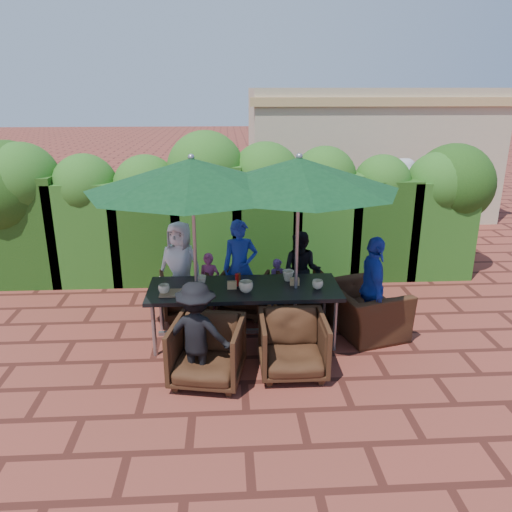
{
  "coord_description": "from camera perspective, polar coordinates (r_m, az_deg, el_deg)",
  "views": [
    {
      "loc": [
        -0.16,
        -6.04,
        3.18
      ],
      "look_at": [
        0.22,
        0.4,
        1.01
      ],
      "focal_mm": 35.0,
      "sensor_mm": 36.0,
      "label": 1
    }
  ],
  "objects": [
    {
      "name": "ground",
      "position": [
        6.82,
        -1.7,
        -9.19
      ],
      "size": [
        80.0,
        80.0,
        0.0
      ],
      "primitive_type": "plane",
      "color": "maroon",
      "rests_on": "ground"
    },
    {
      "name": "dining_table",
      "position": [
        6.46,
        -1.36,
        -4.2
      ],
      "size": [
        2.46,
        0.9,
        0.75
      ],
      "color": "black",
      "rests_on": "ground"
    },
    {
      "name": "umbrella_left",
      "position": [
        6.01,
        -7.35,
        9.18
      ],
      "size": [
        2.57,
        2.57,
        2.46
      ],
      "color": "gray",
      "rests_on": "ground"
    },
    {
      "name": "umbrella_right",
      "position": [
        6.04,
        4.92,
        9.32
      ],
      "size": [
        2.46,
        2.46,
        2.46
      ],
      "color": "gray",
      "rests_on": "ground"
    },
    {
      "name": "chair_far_left",
      "position": [
        7.38,
        -8.03,
        -4.1
      ],
      "size": [
        0.8,
        0.77,
        0.71
      ],
      "primitive_type": "imported",
      "rotation": [
        0.0,
        0.0,
        3.33
      ],
      "color": "black",
      "rests_on": "ground"
    },
    {
      "name": "chair_far_mid",
      "position": [
        7.36,
        -1.49,
        -4.07
      ],
      "size": [
        0.82,
        0.79,
        0.69
      ],
      "primitive_type": "imported",
      "rotation": [
        0.0,
        0.0,
        2.85
      ],
      "color": "black",
      "rests_on": "ground"
    },
    {
      "name": "chair_far_right",
      "position": [
        7.45,
        5.14,
        -3.84
      ],
      "size": [
        0.76,
        0.73,
        0.69
      ],
      "primitive_type": "imported",
      "rotation": [
        0.0,
        0.0,
        3.3
      ],
      "color": "black",
      "rests_on": "ground"
    },
    {
      "name": "chair_near_left",
      "position": [
        5.73,
        -5.62,
        -10.51
      ],
      "size": [
        0.9,
        0.86,
        0.8
      ],
      "primitive_type": "imported",
      "rotation": [
        0.0,
        0.0,
        -0.19
      ],
      "color": "black",
      "rests_on": "ground"
    },
    {
      "name": "chair_near_right",
      "position": [
        5.87,
        4.25,
        -9.81
      ],
      "size": [
        0.76,
        0.72,
        0.78
      ],
      "primitive_type": "imported",
      "rotation": [
        0.0,
        0.0,
        -0.0
      ],
      "color": "black",
      "rests_on": "ground"
    },
    {
      "name": "chair_end_right",
      "position": [
        6.9,
        12.39,
        -5.2
      ],
      "size": [
        0.91,
        1.16,
        0.89
      ],
      "primitive_type": "imported",
      "rotation": [
        0.0,
        0.0,
        1.84
      ],
      "color": "black",
      "rests_on": "ground"
    },
    {
      "name": "adult_far_left",
      "position": [
        7.43,
        -8.63,
        -1.25
      ],
      "size": [
        0.77,
        0.61,
        1.37
      ],
      "primitive_type": "imported",
      "rotation": [
        0.0,
        0.0,
        -0.34
      ],
      "color": "white",
      "rests_on": "ground"
    },
    {
      "name": "adult_far_mid",
      "position": [
        7.27,
        -1.82,
        -1.33
      ],
      "size": [
        0.54,
        0.45,
        1.41
      ],
      "primitive_type": "imported",
      "rotation": [
        0.0,
        0.0,
        0.08
      ],
      "color": "#203AB1",
      "rests_on": "ground"
    },
    {
      "name": "adult_far_right",
      "position": [
        7.41,
        5.23,
        -1.81
      ],
      "size": [
        0.67,
        0.53,
        1.22
      ],
      "primitive_type": "imported",
      "rotation": [
        0.0,
        0.0,
        -0.34
      ],
      "color": "black",
      "rests_on": "ground"
    },
    {
      "name": "adult_near_left",
      "position": [
        5.61,
        -6.78,
        -8.84
      ],
      "size": [
        0.84,
        0.51,
        1.22
      ],
      "primitive_type": "imported",
      "rotation": [
        0.0,
        0.0,
        2.93
      ],
      "color": "black",
      "rests_on": "ground"
    },
    {
      "name": "adult_end_right",
      "position": [
        6.73,
        13.2,
        -3.58
      ],
      "size": [
        0.46,
        0.84,
        1.39
      ],
      "primitive_type": "imported",
      "rotation": [
        0.0,
        0.0,
        1.51
      ],
      "color": "#203AB1",
      "rests_on": "ground"
    },
    {
      "name": "child_left",
      "position": [
        7.44,
        -5.37,
        -3.04
      ],
      "size": [
        0.37,
        0.33,
        0.89
      ],
      "primitive_type": "imported",
      "rotation": [
        0.0,
        0.0,
        -0.24
      ],
      "color": "#C14481",
      "rests_on": "ground"
    },
    {
      "name": "child_right",
      "position": [
        7.55,
        2.5,
        -3.16
      ],
      "size": [
        0.3,
        0.26,
        0.77
      ],
      "primitive_type": "imported",
      "rotation": [
        0.0,
        0.0,
        0.14
      ],
      "color": "#79489D",
      "rests_on": "ground"
    },
    {
      "name": "pedestrian_a",
      "position": [
        10.7,
        6.67,
        6.46
      ],
      "size": [
        1.89,
        1.18,
        1.91
      ],
      "primitive_type": "imported",
      "rotation": [
        0.0,
        0.0,
        2.81
      ],
      "color": "green",
      "rests_on": "ground"
    },
    {
      "name": "pedestrian_b",
      "position": [
        11.03,
        9.21,
        6.22
      ],
      "size": [
        0.87,
        0.58,
        1.73
      ],
      "primitive_type": "imported",
      "rotation": [
        0.0,
        0.0,
        3.23
      ],
      "color": "#C14481",
      "rests_on": "ground"
    },
    {
      "name": "pedestrian_c",
      "position": [
        11.26,
        16.26,
        6.13
      ],
      "size": [
        1.23,
        0.74,
        1.79
      ],
      "primitive_type": "imported",
      "rotation": [
        0.0,
        0.0,
        2.94
      ],
      "color": "#999BA1",
      "rests_on": "ground"
    },
    {
      "name": "cup_a",
      "position": [
        6.33,
        -10.47,
        -3.73
      ],
      "size": [
        0.14,
        0.14,
        0.11
      ],
      "primitive_type": "imported",
      "color": "beige",
      "rests_on": "dining_table"
    },
    {
      "name": "cup_b",
      "position": [
        6.51,
        -6.3,
        -2.83
      ],
      "size": [
        0.14,
        0.14,
        0.13
      ],
      "primitive_type": "imported",
      "color": "beige",
      "rests_on": "dining_table"
    },
    {
      "name": "cup_c",
      "position": [
        6.27,
        -1.16,
        -3.51
      ],
      "size": [
        0.18,
        0.18,
        0.14
      ],
      "primitive_type": "imported",
      "color": "beige",
      "rests_on": "dining_table"
    },
    {
      "name": "cup_d",
      "position": [
        6.64,
        3.7,
        -2.24
      ],
      "size": [
        0.15,
        0.15,
        0.14
      ],
      "primitive_type": "imported",
      "color": "beige",
      "rests_on": "dining_table"
    },
    {
      "name": "cup_e",
      "position": [
        6.42,
        7.06,
        -3.24
      ],
      "size": [
        0.14,
        0.14,
        0.11
      ],
      "primitive_type": "imported",
      "color": "beige",
      "rests_on": "dining_table"
    },
    {
      "name": "ketchup_bottle",
      "position": [
        6.45,
        -2.2,
        -2.75
      ],
      "size": [
        0.04,
        0.04,
        0.17
      ],
      "primitive_type": "cylinder",
      "color": "#B20C0A",
      "rests_on": "dining_table"
    },
    {
      "name": "sauce_bottle",
      "position": [
        6.47,
        -1.95,
        -2.68
      ],
      "size": [
        0.04,
        0.04,
        0.17
      ],
      "primitive_type": "cylinder",
      "color": "#4C230C",
      "rests_on": "dining_table"
    },
    {
      "name": "serving_tray",
      "position": [
        6.32,
        -9.35,
        -4.19
      ],
      "size": [
        0.35,
        0.25,
        0.02
      ],
      "primitive_type": "cube",
      "color": "#8E6845",
      "rests_on": "dining_table"
    },
    {
      "name": "number_block_left",
      "position": [
        6.38,
        -2.77,
        -3.33
      ],
      "size": [
        0.12,
        0.06,
        0.1
      ],
      "primitive_type": "cube",
      "color": "tan",
      "rests_on": "dining_table"
    },
    {
      "name": "number_block_right",
      "position": [
        6.51,
        4.44,
        -2.92
      ],
      "size": [
        0.12,
        0.06,
        0.1
      ],
      "primitive_type": "cube",
      "color": "tan",
      "rests_on": "dining_table"
    },
    {
      "name": "hedge_wall",
      "position": [
        8.56,
        -3.88,
        6.04
      ],
      "size": [
        9.1,
        1.6,
        2.55
      ],
      "color": "#183B10",
      "rests_on": "ground"
    },
    {
      "name": "building",
      "position": [
        13.63,
        12.44,
        11.53
      ],
      "size": [
        6.2,
        3.08,
        3.2
      ],
      "color": "tan",
      "rests_on": "ground"
    }
  ]
}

